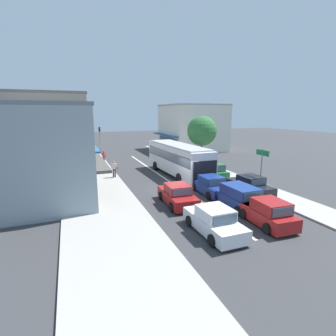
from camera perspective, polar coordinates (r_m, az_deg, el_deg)
The scene contains 23 objects.
ground_plane at distance 22.63m, azimuth 2.53°, elevation -4.46°, with size 140.00×140.00×0.00m, color #353538.
lane_centre_line at distance 26.22m, azimuth -0.92°, elevation -2.14°, with size 0.20×28.00×0.01m, color silver.
sidewalk_left at distance 26.74m, azimuth -16.28°, elevation -2.20°, with size 5.20×44.00×0.14m, color #A39E96.
kerb_right at distance 30.52m, azimuth 8.79°, elevation -0.14°, with size 2.80×44.00×0.12m, color #A39E96.
shopfront_corner_near at distance 20.61m, azimuth -24.92°, elevation 2.81°, with size 7.13×8.24×7.05m.
shopfront_mid_block at distance 29.34m, azimuth -23.92°, elevation 6.50°, with size 7.70×8.72×8.24m.
shopfront_far_end at distance 38.07m, azimuth -23.24°, elevation 6.88°, with size 7.29×8.39×7.29m.
building_right_far at distance 45.97m, azimuth 5.25°, elevation 8.80°, with size 10.08×10.17×7.73m.
city_bus at distance 26.91m, azimuth 2.18°, elevation 2.31°, with size 3.03×10.94×3.23m.
hatchback_queue_far_back at distance 16.42m, azimuth 20.87°, elevation -9.16°, with size 1.95×3.77×1.54m.
sedan_queue_gap_filler at distance 21.30m, azimuth 9.28°, elevation -3.82°, with size 1.94×4.22×1.47m.
sedan_behind_bus_mid at distance 18.67m, azimuth 2.07°, elevation -5.95°, with size 2.03×4.27×1.47m.
sedan_adjacent_lane_trail at distance 14.61m, azimuth 10.01°, elevation -11.39°, with size 1.94×4.22×1.47m.
wagon_adjacent_lane_lead at distance 18.70m, azimuth 14.97°, elevation -6.07°, with size 2.01×4.54×1.58m.
parked_sedan_kerb_front at distance 22.11m, azimuth 17.39°, elevation -3.64°, with size 1.97×4.24×1.47m.
parked_hatchback_kerb_second at distance 26.20m, azimuth 9.65°, elevation -0.73°, with size 1.90×3.74×1.54m.
parked_sedan_kerb_third at distance 31.18m, azimuth 4.65°, elevation 1.35°, with size 1.91×4.20×1.47m.
parked_hatchback_kerb_rear at distance 36.00m, azimuth 1.03°, elevation 2.90°, with size 1.90×3.74×1.54m.
traffic_light_downstreet at distance 42.26m, azimuth -14.64°, elevation 6.81°, with size 0.33×0.24×4.20m.
directional_road_sign at distance 22.09m, azimuth 19.78°, elevation 1.56°, with size 0.10×1.40×3.60m.
street_tree_right at distance 31.37m, azimuth 7.40°, elevation 7.99°, with size 3.51×3.51×6.03m.
pedestrian_with_handbag_near at distance 26.23m, azimuth -11.63°, elevation 0.00°, with size 0.65×0.40×1.63m.
pedestrian_browsing_midblock at distance 33.50m, azimuth -13.81°, elevation 2.49°, with size 0.47×0.63×1.63m.
Camera 1 is at (-8.62, -19.91, 6.43)m, focal length 28.00 mm.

